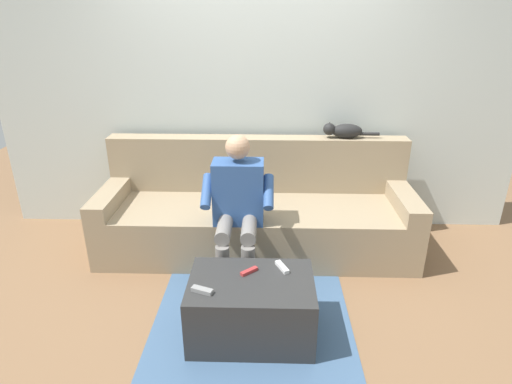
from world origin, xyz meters
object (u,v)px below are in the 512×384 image
Objects in this scene: cat_on_backrest at (344,131)px; remote_white at (282,267)px; remote_red at (249,271)px; coffee_table at (251,307)px; remote_gray at (202,290)px; person_solo_seated at (238,202)px; couch at (256,213)px.

remote_white is at bearing 66.73° from cat_on_backrest.
remote_white is 1.14× the size of remote_red.
remote_gray is at bearing 23.43° from coffee_table.
person_solo_seated is 2.29× the size of cat_on_backrest.
couch is 2.36× the size of person_solo_seated.
person_solo_seated reaches higher than couch.
coffee_table is at bearing 44.12° from remote_gray.
person_solo_seated is (0.13, 0.46, 0.31)m from couch.
cat_on_backrest is at bearing -48.30° from remote_white.
person_solo_seated is at bearing 59.53° from remote_red.
remote_white is 0.22m from remote_red.
remote_white is at bearing 120.23° from person_solo_seated.
coffee_table is at bearing -120.24° from remote_red.
person_solo_seated is 0.86m from remote_gray.
cat_on_backrest reaches higher than remote_gray.
remote_gray is at bearing 77.40° from couch.
coffee_table is 0.23m from remote_red.
person_solo_seated is at bearing 74.71° from couch.
couch is at bearing 98.09° from remote_gray.
cat_on_backrest is 3.70× the size of remote_gray.
person_solo_seated is 9.10× the size of remote_red.
couch is at bearing 20.32° from cat_on_backrest.
person_solo_seated is 0.67m from remote_white.
coffee_table is at bearing 90.00° from couch.
remote_gray is at bearing 78.96° from person_solo_seated.
coffee_table is (0.00, 1.16, -0.11)m from couch.
couch reaches higher than coffee_table.
couch is 21.49× the size of remote_red.
person_solo_seated is at bearing 40.23° from cat_on_backrest.
remote_red is (0.21, 0.05, -0.00)m from remote_white.
cat_on_backrest is (-0.88, -0.74, 0.36)m from person_solo_seated.
person_solo_seated reaches higher than coffee_table.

